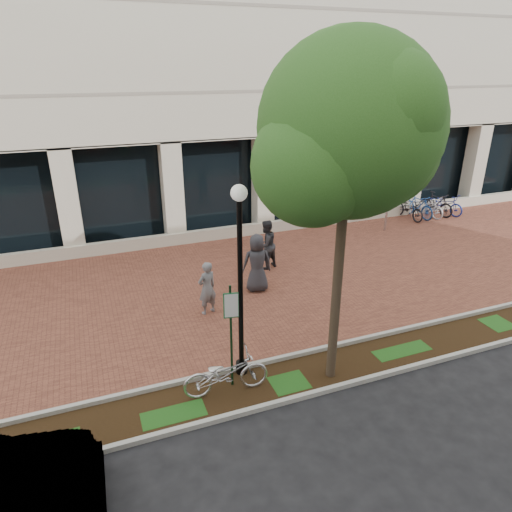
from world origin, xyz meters
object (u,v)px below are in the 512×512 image
object	(u,v)px
street_tree	(350,138)
bike_rack_cluster	(427,206)
parking_sign	(231,325)
pedestrian_left	(207,288)
pedestrian_mid	(266,245)
pedestrian_right	(257,263)
lamppost	(240,275)
locked_bicycle	(226,374)
bollard	(386,221)

from	to	relation	value
street_tree	bike_rack_cluster	distance (m)	15.05
parking_sign	street_tree	xyz separation A→B (m)	(2.40, -0.47, 3.99)
pedestrian_left	bike_rack_cluster	xyz separation A→B (m)	(12.68, 5.36, -0.30)
pedestrian_mid	pedestrian_right	world-z (taller)	pedestrian_right
lamppost	pedestrian_mid	size ratio (longest dim) A/B	2.55
locked_bicycle	pedestrian_mid	bearing A→B (deg)	-25.70
bike_rack_cluster	pedestrian_mid	bearing A→B (deg)	-172.76
street_tree	pedestrian_left	size ratio (longest dim) A/B	4.59
lamppost	street_tree	xyz separation A→B (m)	(2.04, -0.84, 2.99)
bollard	pedestrian_mid	bearing A→B (deg)	-164.34
bike_rack_cluster	parking_sign	bearing A→B (deg)	-155.19
pedestrian_right	lamppost	bearing A→B (deg)	75.14
parking_sign	bike_rack_cluster	distance (m)	15.81
locked_bicycle	bollard	xyz separation A→B (m)	(10.06, 7.97, -0.04)
parking_sign	lamppost	world-z (taller)	lamppost
lamppost	bollard	xyz separation A→B (m)	(9.49, 7.41, -2.17)
parking_sign	pedestrian_left	bearing A→B (deg)	94.75
lamppost	pedestrian_left	xyz separation A→B (m)	(0.01, 3.11, -1.81)
lamppost	pedestrian_mid	distance (m)	6.51
pedestrian_mid	street_tree	bearing A→B (deg)	59.63
pedestrian_left	bollard	xyz separation A→B (m)	(9.48, 4.30, -0.36)
street_tree	pedestrian_mid	bearing A→B (deg)	82.31
bike_rack_cluster	pedestrian_right	bearing A→B (deg)	-166.70
parking_sign	bollard	xyz separation A→B (m)	(9.85, 7.79, -1.17)
lamppost	pedestrian_mid	bearing A→B (deg)	62.43
street_tree	bike_rack_cluster	size ratio (longest dim) A/B	2.40
pedestrian_mid	bollard	xyz separation A→B (m)	(6.59, 1.85, -0.44)
parking_sign	pedestrian_right	xyz separation A→B (m)	(2.31, 4.37, -0.67)
pedestrian_right	bike_rack_cluster	bearing A→B (deg)	-146.21
pedestrian_right	pedestrian_mid	bearing A→B (deg)	-110.20
street_tree	pedestrian_left	xyz separation A→B (m)	(-2.03, 3.96, -4.80)
bike_rack_cluster	street_tree	bearing A→B (deg)	-148.16
pedestrian_mid	bike_rack_cluster	distance (m)	10.22
street_tree	pedestrian_mid	xyz separation A→B (m)	(0.86, 6.41, -4.72)
locked_bicycle	bike_rack_cluster	distance (m)	16.05
bollard	pedestrian_left	bearing A→B (deg)	-155.62
pedestrian_right	bollard	world-z (taller)	pedestrian_right
locked_bicycle	pedestrian_right	distance (m)	5.23
pedestrian_left	pedestrian_mid	world-z (taller)	pedestrian_mid
street_tree	pedestrian_mid	size ratio (longest dim) A/B	4.17
locked_bicycle	pedestrian_left	size ratio (longest dim) A/B	1.18
pedestrian_right	bollard	size ratio (longest dim) A/B	2.08
street_tree	locked_bicycle	world-z (taller)	street_tree
street_tree	locked_bicycle	size ratio (longest dim) A/B	3.89
lamppost	locked_bicycle	size ratio (longest dim) A/B	2.38
pedestrian_left	locked_bicycle	bearing A→B (deg)	60.87
pedestrian_left	pedestrian_mid	distance (m)	3.79
parking_sign	pedestrian_mid	bearing A→B (deg)	72.07
locked_bicycle	pedestrian_mid	distance (m)	7.06
lamppost	pedestrian_left	distance (m)	3.60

